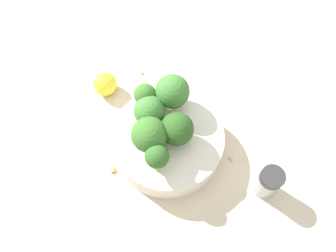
# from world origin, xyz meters

# --- Properties ---
(ground_plane) EXTENTS (3.00, 3.00, 0.00)m
(ground_plane) POSITION_xyz_m (0.00, 0.00, 0.00)
(ground_plane) COLOR beige
(bowl) EXTENTS (0.18, 0.18, 0.05)m
(bowl) POSITION_xyz_m (0.00, 0.00, 0.03)
(bowl) COLOR silver
(bowl) RESTS_ON ground_plane
(broccoli_floret_0) EXTENTS (0.04, 0.04, 0.05)m
(broccoli_floret_0) POSITION_xyz_m (-0.01, -0.06, 0.08)
(broccoli_floret_0) COLOR #7A9E5B
(broccoli_floret_0) RESTS_ON bowl
(broccoli_floret_1) EXTENTS (0.06, 0.06, 0.07)m
(broccoli_floret_1) POSITION_xyz_m (-0.05, -0.04, 0.09)
(broccoli_floret_1) COLOR #8EB770
(broccoli_floret_1) RESTS_ON bowl
(broccoli_floret_2) EXTENTS (0.05, 0.05, 0.06)m
(broccoli_floret_2) POSITION_xyz_m (-0.01, 0.01, 0.08)
(broccoli_floret_2) COLOR #7A9E5B
(broccoli_floret_2) RESTS_ON bowl
(broccoli_floret_3) EXTENTS (0.04, 0.04, 0.06)m
(broccoli_floret_3) POSITION_xyz_m (0.05, 0.03, 0.08)
(broccoli_floret_3) COLOR #8EB770
(broccoli_floret_3) RESTS_ON bowl
(broccoli_floret_4) EXTENTS (0.05, 0.05, 0.07)m
(broccoli_floret_4) POSITION_xyz_m (0.03, -0.01, 0.09)
(broccoli_floret_4) COLOR #7A9E5B
(broccoli_floret_4) RESTS_ON bowl
(broccoli_floret_5) EXTENTS (0.05, 0.05, 0.05)m
(broccoli_floret_5) POSITION_xyz_m (-0.00, -0.04, 0.08)
(broccoli_floret_5) COLOR #8EB770
(broccoli_floret_5) RESTS_ON bowl
(pepper_shaker) EXTENTS (0.04, 0.04, 0.07)m
(pepper_shaker) POSITION_xyz_m (-0.06, 0.16, 0.03)
(pepper_shaker) COLOR #B2B7BC
(pepper_shaker) RESTS_ON ground_plane
(lemon_wedge) EXTENTS (0.04, 0.04, 0.04)m
(lemon_wedge) POSITION_xyz_m (-0.00, -0.17, 0.02)
(lemon_wedge) COLOR yellow
(lemon_wedge) RESTS_ON ground_plane
(almond_crumb_0) EXTENTS (0.01, 0.01, 0.01)m
(almond_crumb_0) POSITION_xyz_m (-0.06, 0.09, 0.00)
(almond_crumb_0) COLOR tan
(almond_crumb_0) RESTS_ON ground_plane
(almond_crumb_1) EXTENTS (0.00, 0.01, 0.01)m
(almond_crumb_1) POSITION_xyz_m (-0.07, -0.15, 0.00)
(almond_crumb_1) COLOR #AD7F4C
(almond_crumb_1) RESTS_ON ground_plane
(almond_crumb_2) EXTENTS (0.01, 0.01, 0.01)m
(almond_crumb_2) POSITION_xyz_m (0.10, -0.04, 0.00)
(almond_crumb_2) COLOR #AD7F4C
(almond_crumb_2) RESTS_ON ground_plane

